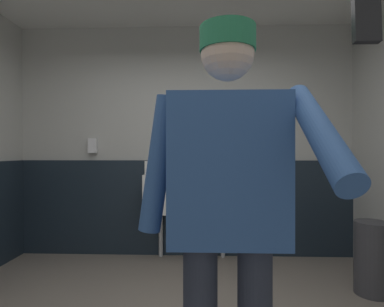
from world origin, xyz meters
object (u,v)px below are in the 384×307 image
cell_phone (366,20)px  urinal_middle (223,193)px  person (228,205)px  trash_bin (372,258)px  soap_dispenser (93,146)px  urinal_left (160,193)px

cell_phone → urinal_middle: bearing=93.2°
urinal_middle → cell_phone: bearing=-87.2°
person → trash_bin: person is taller
trash_bin → soap_dispenser: soap_dispenser is taller
cell_phone → trash_bin: size_ratio=0.17×
urinal_middle → soap_dispenser: size_ratio=6.89×
urinal_left → cell_phone: bearing=-72.7°
urinal_left → urinal_middle: (0.75, 0.00, 0.00)m
urinal_middle → trash_bin: size_ratio=1.93×
urinal_left → urinal_middle: size_ratio=1.00×
soap_dispenser → urinal_left: bearing=-8.1°
trash_bin → soap_dispenser: 3.17m
person → trash_bin: bearing=47.6°
urinal_middle → cell_phone: 2.97m
soap_dispenser → person: bearing=-59.7°
urinal_left → urinal_middle: 0.75m
person → cell_phone: 0.78m
trash_bin → urinal_middle: bearing=146.7°
urinal_middle → soap_dispenser: bearing=175.7°
trash_bin → person: bearing=-132.4°
urinal_left → person: (0.61, -2.36, 0.27)m
urinal_left → person: person is taller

